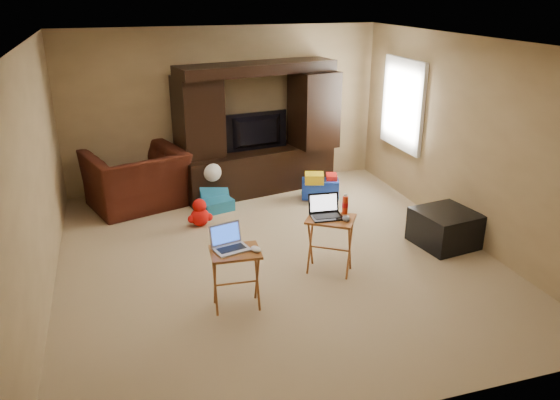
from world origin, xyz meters
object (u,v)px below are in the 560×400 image
object	(u,v)px
recliner	(137,180)
child_rocker	(214,190)
entertainment_center	(258,129)
laptop_left	(231,239)
push_toy	(320,186)
mouse_left	(256,249)
plush_toy	(200,212)
ottoman	(445,228)
laptop_right	(327,208)
water_bottle	(345,205)
tray_table_right	(330,245)
mouse_right	(346,218)
tray_table_left	(236,279)
television	(259,132)

from	to	relation	value
recliner	child_rocker	xyz separation A→B (m)	(1.06, -0.43, -0.13)
entertainment_center	laptop_left	bearing A→B (deg)	-121.04
push_toy	mouse_left	distance (m)	3.20
entertainment_center	plush_toy	world-z (taller)	entertainment_center
recliner	laptop_left	bearing A→B (deg)	85.50
recliner	plush_toy	distance (m)	1.23
ottoman	laptop_right	xyz separation A→B (m)	(-1.69, -0.22, 0.56)
push_toy	laptop_left	world-z (taller)	laptop_left
push_toy	entertainment_center	bearing A→B (deg)	159.76
entertainment_center	water_bottle	xyz separation A→B (m)	(0.27, -2.75, -0.23)
plush_toy	laptop_right	world-z (taller)	laptop_right
child_rocker	push_toy	bearing A→B (deg)	-16.78
tray_table_right	mouse_right	size ratio (longest dim) A/B	4.92
push_toy	tray_table_left	distance (m)	3.22
laptop_right	laptop_left	bearing A→B (deg)	-156.22
plush_toy	laptop_left	xyz separation A→B (m)	(-0.01, -2.10, 0.55)
recliner	entertainment_center	bearing A→B (deg)	166.87
television	laptop_left	world-z (taller)	television
laptop_right	recliner	bearing A→B (deg)	130.32
recliner	child_rocker	size ratio (longest dim) A/B	2.21
mouse_right	plush_toy	bearing A→B (deg)	125.77
child_rocker	tray_table_left	xyz separation A→B (m)	(-0.29, -2.65, 0.02)
television	push_toy	size ratio (longest dim) A/B	1.80
television	recliner	world-z (taller)	television
entertainment_center	child_rocker	bearing A→B (deg)	-155.68
plush_toy	water_bottle	xyz separation A→B (m)	(1.39, -1.63, 0.57)
push_toy	recliner	bearing A→B (deg)	-171.38
television	laptop_left	size ratio (longest dim) A/B	3.08
entertainment_center	tray_table_left	world-z (taller)	entertainment_center
tray_table_left	laptop_left	size ratio (longest dim) A/B	1.91
ottoman	tray_table_right	bearing A→B (deg)	-171.89
child_rocker	plush_toy	xyz separation A→B (m)	(-0.30, -0.52, -0.10)
mouse_left	recliner	bearing A→B (deg)	106.99
child_rocker	plush_toy	distance (m)	0.61
plush_toy	laptop_left	world-z (taller)	laptop_left
recliner	push_toy	size ratio (longest dim) A/B	2.31
television	recliner	bearing A→B (deg)	-4.49
laptop_right	water_bottle	size ratio (longest dim) A/B	1.70
ottoman	laptop_right	world-z (taller)	laptop_right
child_rocker	push_toy	world-z (taller)	child_rocker
tray_table_left	laptop_right	bearing A→B (deg)	25.13
television	mouse_left	distance (m)	3.41
television	mouse_right	xyz separation A→B (m)	(0.20, -2.90, -0.27)
tray_table_left	mouse_left	bearing A→B (deg)	-16.14
mouse_left	entertainment_center	bearing A→B (deg)	74.53
water_bottle	mouse_left	bearing A→B (deg)	-154.44
laptop_left	tray_table_right	bearing A→B (deg)	4.11
push_toy	mouse_right	size ratio (longest dim) A/B	4.20
entertainment_center	water_bottle	size ratio (longest dim) A/B	11.99
recliner	laptop_right	xyz separation A→B (m)	(1.90, -2.64, 0.36)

